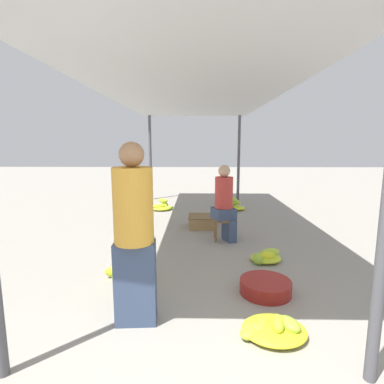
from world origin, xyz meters
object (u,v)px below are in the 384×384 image
vendor_seated (225,202)px  banana_pile_right_0 (272,329)px  basin_black (265,287)px  banana_pile_right_2 (234,206)px  banana_pile_left_2 (162,207)px  stool (223,222)px  banana_pile_right_1 (228,202)px  crate_near (202,221)px  banana_pile_left_0 (130,274)px  banana_pile_left_1 (137,235)px  banana_pile_right_3 (267,257)px  vendor_foreground (134,232)px

vendor_seated → banana_pile_right_0: size_ratio=2.08×
basin_black → banana_pile_right_2: bearing=87.8°
banana_pile_left_2 → banana_pile_right_2: banana_pile_right_2 is taller
banana_pile_right_2 → banana_pile_right_0: bearing=-93.1°
stool → banana_pile_right_1: bearing=82.9°
stool → banana_pile_right_1: 3.04m
banana_pile_right_0 → crate_near: size_ratio=1.14×
stool → crate_near: 0.89m
banana_pile_left_0 → banana_pile_left_2: bearing=90.9°
banana_pile_right_2 → stool: bearing=-101.0°
vendor_seated → banana_pile_left_1: size_ratio=2.26×
banana_pile_right_1 → banana_pile_right_3: bearing=-87.9°
stool → vendor_foreground: bearing=-112.5°
banana_pile_left_1 → vendor_foreground: bearing=-78.7°
banana_pile_left_1 → crate_near: (1.13, 0.81, 0.04)m
banana_pile_right_1 → banana_pile_right_2: 0.63m
banana_pile_right_2 → banana_pile_right_3: size_ratio=1.22×
vendor_foreground → banana_pile_right_3: 2.24m
banana_pile_right_1 → banana_pile_right_2: bearing=-82.1°
banana_pile_left_1 → banana_pile_right_3: bearing=-25.2°
stool → banana_pile_right_1: (0.38, 3.01, -0.23)m
vendor_seated → banana_pile_right_1: 3.10m
banana_pile_left_2 → banana_pile_right_3: size_ratio=1.28×
vendor_foreground → crate_near: (0.65, 3.20, -0.73)m
basin_black → crate_near: size_ratio=1.03×
banana_pile_right_0 → banana_pile_right_1: (0.19, 5.60, 0.01)m
vendor_seated → basin_black: (0.29, -1.84, -0.58)m
vendor_foreground → stool: (1.00, 2.41, -0.54)m
banana_pile_right_2 → vendor_seated: bearing=-100.5°
vendor_foreground → vendor_seated: 2.61m
vendor_foreground → basin_black: bearing=23.2°
vendor_seated → banana_pile_left_0: size_ratio=2.01×
banana_pile_left_2 → vendor_foreground: bearing=-86.2°
banana_pile_left_0 → banana_pile_left_2: size_ratio=1.08×
banana_pile_right_1 → banana_pile_right_0: bearing=-91.9°
vendor_foreground → banana_pile_left_2: bearing=93.8°
banana_pile_right_3 → crate_near: bearing=116.4°
banana_pile_left_1 → banana_pile_right_2: bearing=51.2°
vendor_foreground → banana_pile_left_0: (-0.25, 0.85, -0.77)m
banana_pile_right_0 → crate_near: 3.42m
banana_pile_left_0 → crate_near: size_ratio=1.18×
basin_black → banana_pile_right_3: 0.92m
vendor_foreground → stool: bearing=67.5°
stool → banana_pile_right_0: stool is taller
banana_pile_left_2 → banana_pile_right_1: (1.69, 0.70, -0.01)m
banana_pile_left_0 → banana_pile_right_3: 1.87m
vendor_seated → banana_pile_right_2: vendor_seated is taller
vendor_foreground → banana_pile_right_3: vendor_foreground is taller
banana_pile_right_0 → crate_near: (-0.53, 3.38, 0.05)m
stool → banana_pile_left_1: size_ratio=0.67×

